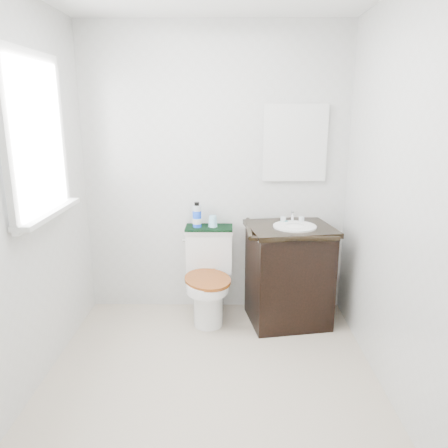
{
  "coord_description": "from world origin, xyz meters",
  "views": [
    {
      "loc": [
        0.12,
        -2.44,
        1.72
      ],
      "look_at": [
        0.08,
        0.75,
        0.88
      ],
      "focal_mm": 35.0,
      "sensor_mm": 36.0,
      "label": 1
    }
  ],
  "objects_px": {
    "vanity": "(289,272)",
    "mouthwash_bottle": "(197,216)",
    "toilet": "(209,280)",
    "cup": "(213,221)",
    "trash_bin": "(208,310)"
  },
  "relations": [
    {
      "from": "mouthwash_bottle",
      "to": "cup",
      "type": "xyz_separation_m",
      "value": [
        0.13,
        0.01,
        -0.05
      ]
    },
    {
      "from": "toilet",
      "to": "vanity",
      "type": "bearing_deg",
      "value": -5.85
    },
    {
      "from": "toilet",
      "to": "cup",
      "type": "height_order",
      "value": "cup"
    },
    {
      "from": "toilet",
      "to": "vanity",
      "type": "relative_size",
      "value": 0.81
    },
    {
      "from": "toilet",
      "to": "trash_bin",
      "type": "bearing_deg",
      "value": -89.74
    },
    {
      "from": "trash_bin",
      "to": "cup",
      "type": "relative_size",
      "value": 2.95
    },
    {
      "from": "toilet",
      "to": "cup",
      "type": "xyz_separation_m",
      "value": [
        0.03,
        0.12,
        0.48
      ]
    },
    {
      "from": "toilet",
      "to": "mouthwash_bottle",
      "type": "xyz_separation_m",
      "value": [
        -0.1,
        0.12,
        0.53
      ]
    },
    {
      "from": "vanity",
      "to": "toilet",
      "type": "bearing_deg",
      "value": 174.15
    },
    {
      "from": "vanity",
      "to": "mouthwash_bottle",
      "type": "xyz_separation_m",
      "value": [
        -0.76,
        0.18,
        0.43
      ]
    },
    {
      "from": "vanity",
      "to": "cup",
      "type": "relative_size",
      "value": 9.66
    },
    {
      "from": "mouthwash_bottle",
      "to": "cup",
      "type": "bearing_deg",
      "value": 2.22
    },
    {
      "from": "toilet",
      "to": "mouthwash_bottle",
      "type": "height_order",
      "value": "mouthwash_bottle"
    },
    {
      "from": "cup",
      "to": "mouthwash_bottle",
      "type": "bearing_deg",
      "value": -177.78
    },
    {
      "from": "mouthwash_bottle",
      "to": "toilet",
      "type": "bearing_deg",
      "value": -49.16
    }
  ]
}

